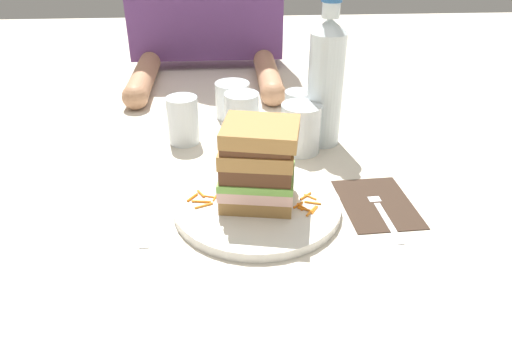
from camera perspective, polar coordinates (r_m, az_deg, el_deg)
The scene contains 27 objects.
ground_plane at distance 0.80m, azimuth -0.86°, elevation -4.04°, with size 3.00×3.00×0.00m, color beige.
main_plate at distance 0.78m, azimuth 0.15°, elevation -4.14°, with size 0.27×0.27×0.02m, color white.
sandwich at distance 0.74m, azimuth 0.22°, elevation 0.71°, with size 0.13×0.12×0.14m.
carrot_shred_0 at distance 0.80m, azimuth -6.55°, elevation -2.75°, with size 0.00×0.00×0.02m, color orange.
carrot_shred_1 at distance 0.79m, azimuth -5.13°, elevation -3.09°, with size 0.00×0.00×0.03m, color orange.
carrot_shred_2 at distance 0.79m, azimuth -4.84°, elevation -3.03°, with size 0.00×0.00×0.02m, color orange.
carrot_shred_3 at distance 0.77m, azimuth -6.22°, elevation -4.16°, with size 0.00×0.00×0.03m, color orange.
carrot_shred_4 at distance 0.79m, azimuth -7.56°, elevation -3.09°, with size 0.00×0.00×0.03m, color orange.
carrot_shred_5 at distance 0.78m, azimuth -6.51°, elevation -3.68°, with size 0.00×0.00×0.03m, color orange.
carrot_shred_6 at distance 0.75m, azimuth 6.59°, elevation -4.79°, with size 0.00×0.00×0.03m, color orange.
carrot_shred_7 at distance 0.77m, azimuth 5.04°, elevation -4.09°, with size 0.00×0.00×0.02m, color orange.
carrot_shred_8 at distance 0.76m, azimuth 7.01°, elevation -4.67°, with size 0.00×0.00×0.02m, color orange.
carrot_shred_9 at distance 0.76m, azimuth 5.91°, elevation -4.62°, with size 0.00×0.00×0.03m, color orange.
carrot_shred_10 at distance 0.79m, azimuth 5.92°, elevation -3.03°, with size 0.00×0.00×0.03m, color orange.
carrot_shred_11 at distance 0.76m, azimuth 5.27°, elevation -4.32°, with size 0.00×0.00×0.02m, color orange.
carrot_shred_12 at distance 0.76m, azimuth 5.62°, elevation -4.35°, with size 0.00×0.00×0.03m, color orange.
carrot_shred_13 at distance 0.77m, azimuth 6.76°, elevation -3.82°, with size 0.00×0.00×0.03m, color orange.
carrot_shred_14 at distance 0.79m, azimuth 6.48°, elevation -3.14°, with size 0.00×0.00×0.02m, color orange.
napkin_dark at distance 0.82m, azimuth 14.16°, elevation -3.77°, with size 0.11×0.16×0.00m, color #38281E.
fork at distance 0.80m, azimuth 14.69°, elevation -4.44°, with size 0.02×0.17×0.00m.
knife at distance 0.79m, azimuth -12.22°, elevation -4.75°, with size 0.02×0.20×0.00m.
juice_glass at distance 0.95m, azimuth 5.32°, elevation 4.84°, with size 0.08×0.08×0.10m.
water_bottle at distance 0.96m, azimuth 8.29°, elevation 10.47°, with size 0.07×0.07×0.29m.
empty_tumbler_0 at distance 0.99m, azimuth -8.65°, elevation 5.93°, with size 0.06×0.06×0.10m, color silver.
empty_tumbler_1 at distance 1.12m, azimuth -2.81°, elevation 8.39°, with size 0.08×0.08×0.08m, color silver.
empty_tumbler_2 at distance 1.00m, azimuth -1.55°, elevation 6.49°, with size 0.07×0.07×0.10m, color silver.
empty_tumbler_3 at distance 1.07m, azimuth 5.02°, elevation 7.35°, with size 0.06×0.06×0.08m, color silver.
Camera 1 is at (-0.03, -0.66, 0.44)m, focal length 33.66 mm.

